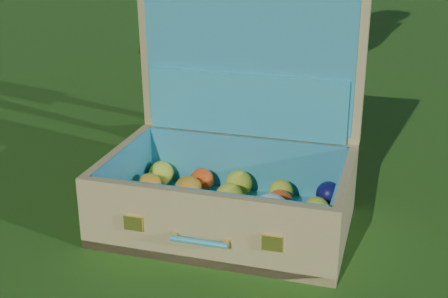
# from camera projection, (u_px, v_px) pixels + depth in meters

# --- Properties ---
(ground) EXTENTS (60.00, 60.00, 0.00)m
(ground) POSITION_uv_depth(u_px,v_px,m) (158.00, 255.00, 1.47)
(ground) COLOR #215114
(ground) RESTS_ON ground
(suitcase) EXTENTS (0.73, 0.63, 0.59)m
(suitcase) POSITION_uv_depth(u_px,v_px,m) (234.00, 158.00, 1.60)
(suitcase) COLOR tan
(suitcase) RESTS_ON ground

